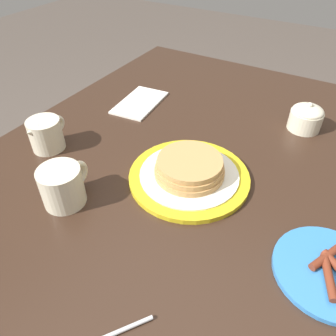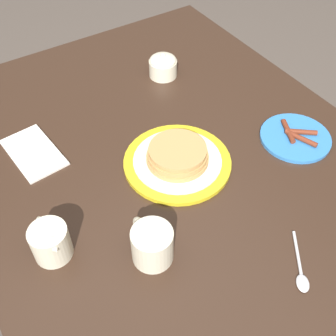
{
  "view_description": "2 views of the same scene",
  "coord_description": "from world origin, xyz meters",
  "px_view_note": "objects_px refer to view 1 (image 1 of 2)",
  "views": [
    {
      "loc": [
        -0.55,
        -0.24,
        1.25
      ],
      "look_at": [
        -0.06,
        0.04,
        0.78
      ],
      "focal_mm": 35.0,
      "sensor_mm": 36.0,
      "label": 1
    },
    {
      "loc": [
        -0.65,
        0.42,
        1.53
      ],
      "look_at": [
        -0.06,
        0.04,
        0.78
      ],
      "focal_mm": 45.0,
      "sensor_mm": 36.0,
      "label": 2
    }
  ],
  "objects_px": {
    "pancake_plate": "(189,172)",
    "creamer_pitcher": "(46,134)",
    "side_plate_bacon": "(329,271)",
    "coffee_mug": "(63,185)",
    "napkin": "(140,103)",
    "sugar_bowl": "(306,117)"
  },
  "relations": [
    {
      "from": "napkin",
      "to": "side_plate_bacon",
      "type": "bearing_deg",
      "value": -118.11
    },
    {
      "from": "coffee_mug",
      "to": "sugar_bowl",
      "type": "xyz_separation_m",
      "value": [
        0.54,
        -0.37,
        -0.01
      ]
    },
    {
      "from": "pancake_plate",
      "to": "coffee_mug",
      "type": "distance_m",
      "value": 0.27
    },
    {
      "from": "sugar_bowl",
      "to": "coffee_mug",
      "type": "bearing_deg",
      "value": 145.77
    },
    {
      "from": "side_plate_bacon",
      "to": "napkin",
      "type": "bearing_deg",
      "value": 61.89
    },
    {
      "from": "coffee_mug",
      "to": "creamer_pitcher",
      "type": "distance_m",
      "value": 0.21
    },
    {
      "from": "napkin",
      "to": "sugar_bowl",
      "type": "bearing_deg",
      "value": -76.6
    },
    {
      "from": "sugar_bowl",
      "to": "pancake_plate",
      "type": "bearing_deg",
      "value": 153.23
    },
    {
      "from": "pancake_plate",
      "to": "creamer_pitcher",
      "type": "bearing_deg",
      "value": 101.77
    },
    {
      "from": "coffee_mug",
      "to": "creamer_pitcher",
      "type": "relative_size",
      "value": 1.0
    },
    {
      "from": "creamer_pitcher",
      "to": "sugar_bowl",
      "type": "bearing_deg",
      "value": -51.94
    },
    {
      "from": "pancake_plate",
      "to": "sugar_bowl",
      "type": "distance_m",
      "value": 0.39
    },
    {
      "from": "coffee_mug",
      "to": "sugar_bowl",
      "type": "height_order",
      "value": "coffee_mug"
    },
    {
      "from": "side_plate_bacon",
      "to": "sugar_bowl",
      "type": "bearing_deg",
      "value": 18.15
    },
    {
      "from": "side_plate_bacon",
      "to": "coffee_mug",
      "type": "xyz_separation_m",
      "value": [
        -0.1,
        0.51,
        0.04
      ]
    },
    {
      "from": "sugar_bowl",
      "to": "napkin",
      "type": "relative_size",
      "value": 0.44
    },
    {
      "from": "pancake_plate",
      "to": "sugar_bowl",
      "type": "xyz_separation_m",
      "value": [
        0.35,
        -0.18,
        0.02
      ]
    },
    {
      "from": "sugar_bowl",
      "to": "creamer_pitcher",
      "type": "bearing_deg",
      "value": 128.06
    },
    {
      "from": "side_plate_bacon",
      "to": "coffee_mug",
      "type": "height_order",
      "value": "coffee_mug"
    },
    {
      "from": "pancake_plate",
      "to": "side_plate_bacon",
      "type": "xyz_separation_m",
      "value": [
        -0.09,
        -0.32,
        -0.01
      ]
    },
    {
      "from": "pancake_plate",
      "to": "coffee_mug",
      "type": "relative_size",
      "value": 2.32
    },
    {
      "from": "coffee_mug",
      "to": "napkin",
      "type": "xyz_separation_m",
      "value": [
        0.43,
        0.1,
        -0.04
      ]
    }
  ]
}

